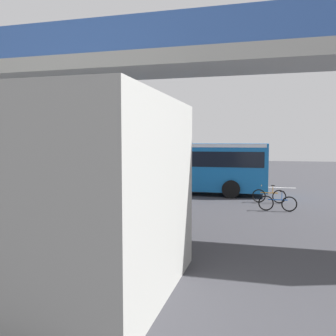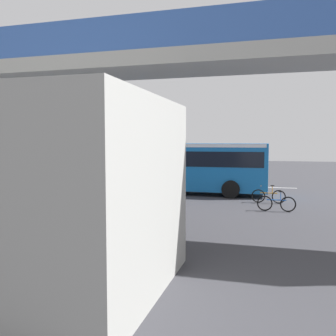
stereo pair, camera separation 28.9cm
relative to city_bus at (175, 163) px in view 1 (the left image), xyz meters
The scene contains 13 objects.
ground 2.61m from the city_bus, 43.99° to the right, with size 80.00×80.00×0.00m, color #38383D.
city_bus is the anchor object (origin of this frame).
parked_van 9.43m from the city_bus, 43.18° to the left, with size 4.80×2.17×2.05m.
bicycle_orange 6.46m from the city_bus, 157.26° to the left, with size 1.77×0.44×0.96m.
bicycle_blue 7.90m from the city_bus, 142.56° to the left, with size 1.77×0.44×0.96m.
pedestrian 7.15m from the city_bus, 49.34° to the right, with size 0.38×0.38×1.79m.
traffic_sign 6.91m from the city_bus, 63.37° to the right, with size 0.08×0.60×2.80m.
lane_dash_leftmost 8.26m from the city_bus, 146.44° to the right, with size 2.00×0.20×0.01m, color silver.
lane_dash_left 5.53m from the city_bus, 121.27° to the right, with size 2.00×0.20×0.01m, color silver.
lane_dash_centre 5.00m from the city_bus, 73.69° to the right, with size 2.00×0.20×0.01m, color silver.
lane_dash_right 7.17m from the city_bus, 39.98° to the right, with size 2.00×0.20×0.01m, color silver.
lane_dash_rightmost 10.48m from the city_bus, 25.54° to the right, with size 2.00×0.20×0.01m, color silver.
pedestrian_overpass 10.80m from the city_bus, 82.67° to the left, with size 29.90×2.60×7.26m.
Camera 1 is at (-6.81, 23.67, 3.28)m, focal length 38.93 mm.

